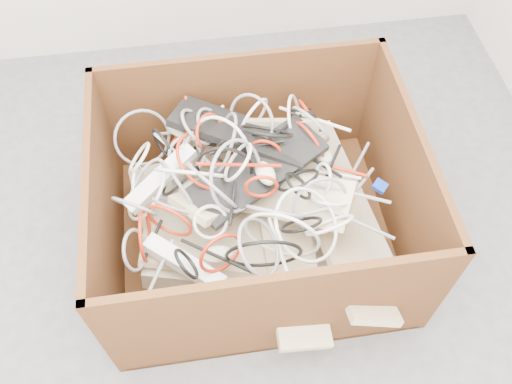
{
  "coord_description": "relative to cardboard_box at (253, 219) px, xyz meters",
  "views": [
    {
      "loc": [
        0.01,
        -0.78,
        1.9
      ],
      "look_at": [
        0.17,
        0.3,
        0.3
      ],
      "focal_mm": 38.29,
      "sensor_mm": 36.0,
      "label": 1
    }
  ],
  "objects": [
    {
      "name": "ground",
      "position": [
        -0.16,
        -0.28,
        -0.15
      ],
      "size": [
        3.0,
        3.0,
        0.0
      ],
      "primitive_type": "plane",
      "color": "#4A4A4C",
      "rests_on": "ground"
    },
    {
      "name": "room_shell",
      "position": [
        -0.16,
        -0.28,
        1.1
      ],
      "size": [
        3.04,
        3.04,
        2.5
      ],
      "color": "beige",
      "rests_on": "ground"
    },
    {
      "name": "cardboard_box",
      "position": [
        0.0,
        0.0,
        0.0
      ],
      "size": [
        1.09,
        0.91,
        0.57
      ],
      "color": "#38260E",
      "rests_on": "ground"
    },
    {
      "name": "keyboard_pile",
      "position": [
        0.04,
        -0.0,
        0.13
      ],
      "size": [
        0.88,
        0.93,
        0.38
      ],
      "color": "#C8B88D",
      "rests_on": "cardboard_box"
    },
    {
      "name": "mice_scatter",
      "position": [
        -0.06,
        0.04,
        0.22
      ],
      "size": [
        0.6,
        0.58,
        0.15
      ],
      "color": "beige",
      "rests_on": "keyboard_pile"
    },
    {
      "name": "power_strip_left",
      "position": [
        -0.31,
        0.07,
        0.23
      ],
      "size": [
        0.27,
        0.22,
        0.12
      ],
      "primitive_type": "cube",
      "rotation": [
        0.14,
        -0.26,
        0.61
      ],
      "color": "white",
      "rests_on": "keyboard_pile"
    },
    {
      "name": "power_strip_right",
      "position": [
        -0.26,
        -0.24,
        0.18
      ],
      "size": [
        0.26,
        0.22,
        0.1
      ],
      "primitive_type": "cube",
      "rotation": [
        -0.1,
        0.17,
        -0.65
      ],
      "color": "white",
      "rests_on": "keyboard_pile"
    },
    {
      "name": "vga_plug",
      "position": [
        0.44,
        -0.06,
        0.21
      ],
      "size": [
        0.06,
        0.06,
        0.03
      ],
      "primitive_type": "cube",
      "rotation": [
        0.09,
        0.14,
        -0.76
      ],
      "color": "#0B2FB2",
      "rests_on": "keyboard_pile"
    },
    {
      "name": "cable_tangle",
      "position": [
        -0.07,
        0.02,
        0.26
      ],
      "size": [
        0.98,
        0.79,
        0.4
      ],
      "color": "gray",
      "rests_on": "keyboard_pile"
    }
  ]
}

